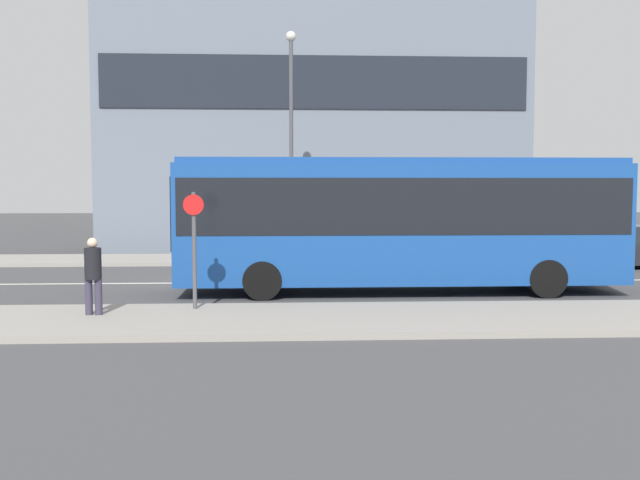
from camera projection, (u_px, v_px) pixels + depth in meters
ground_plane at (221, 283)px, 20.57m from camera, size 120.00×120.00×0.00m
sidewalk_near at (194, 320)px, 14.34m from camera, size 44.00×3.50×0.13m
sidewalk_far at (235, 259)px, 26.79m from camera, size 44.00×3.50×0.13m
lane_centerline at (221, 283)px, 20.57m from camera, size 41.80×0.16×0.01m
city_bus at (399, 216)px, 18.55m from camera, size 11.46×2.54×3.48m
parked_car_0 at (631, 248)px, 24.57m from camera, size 4.25×1.76×1.44m
pedestrian_near_stop at (93, 271)px, 14.56m from camera, size 0.35×0.34×1.59m
bus_stop_sign at (194, 241)px, 15.24m from camera, size 0.44×0.12×2.51m
street_lamp at (291, 125)px, 25.26m from camera, size 0.36×0.36×8.11m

